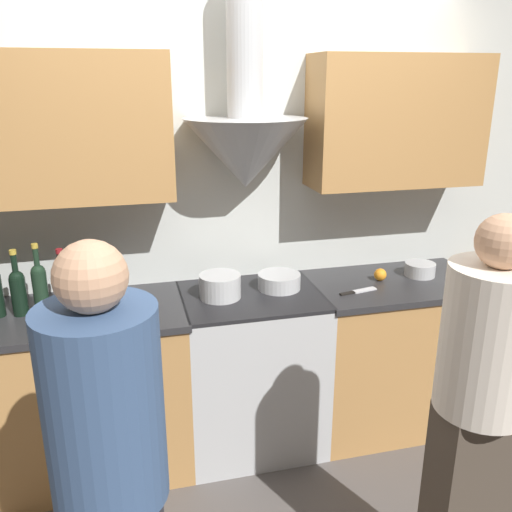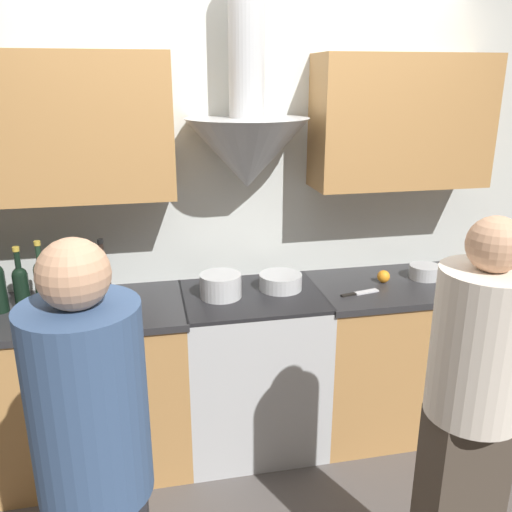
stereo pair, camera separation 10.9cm
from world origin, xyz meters
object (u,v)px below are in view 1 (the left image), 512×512
at_px(stove_range, 252,369).
at_px(wine_bottle_9, 103,281).
at_px(wine_bottle_5, 18,290).
at_px(wine_bottle_6, 40,286).
at_px(orange_fruit, 380,275).
at_px(wine_bottle_7, 63,286).
at_px(mixing_bowl, 279,281).
at_px(person_foreground_right, 478,414).
at_px(person_foreground_left, 111,472).
at_px(wine_bottle_8, 83,285).
at_px(stock_pot, 220,286).
at_px(saucepan, 420,269).

distance_m(stove_range, wine_bottle_9, 0.97).
relative_size(wine_bottle_5, wine_bottle_6, 0.93).
bearing_deg(stove_range, orange_fruit, 1.75).
bearing_deg(wine_bottle_7, wine_bottle_5, -176.44).
bearing_deg(orange_fruit, wine_bottle_7, 179.42).
relative_size(mixing_bowl, person_foreground_right, 0.14).
xyz_separation_m(wine_bottle_9, person_foreground_right, (1.29, -1.25, -0.16)).
bearing_deg(person_foreground_left, person_foreground_right, -1.04).
distance_m(wine_bottle_8, wine_bottle_9, 0.10).
bearing_deg(person_foreground_left, wine_bottle_6, 104.83).
bearing_deg(person_foreground_left, wine_bottle_7, 99.98).
distance_m(stock_pot, person_foreground_left, 1.33).
distance_m(wine_bottle_7, orange_fruit, 1.72).
distance_m(wine_bottle_8, orange_fruit, 1.62).
height_order(wine_bottle_5, mixing_bowl, wine_bottle_5).
distance_m(stock_pot, person_foreground_right, 1.41).
bearing_deg(wine_bottle_8, wine_bottle_6, -177.44).
bearing_deg(wine_bottle_9, saucepan, 0.59).
relative_size(wine_bottle_5, mixing_bowl, 1.42).
relative_size(stove_range, person_foreground_right, 0.57).
bearing_deg(wine_bottle_5, wine_bottle_7, 3.56).
bearing_deg(wine_bottle_6, orange_fruit, 0.15).
height_order(orange_fruit, saucepan, saucepan).
distance_m(stove_range, wine_bottle_5, 1.30).
xyz_separation_m(stove_range, wine_bottle_6, (-1.06, 0.02, 0.60)).
distance_m(wine_bottle_9, stock_pot, 0.60).
bearing_deg(wine_bottle_9, wine_bottle_6, -179.27).
relative_size(wine_bottle_6, stock_pot, 1.63).
relative_size(mixing_bowl, orange_fruit, 3.31).
distance_m(mixing_bowl, orange_fruit, 0.60).
distance_m(wine_bottle_8, stock_pot, 0.69).
relative_size(person_foreground_left, person_foreground_right, 1.00).
bearing_deg(mixing_bowl, stove_range, -164.32).
bearing_deg(mixing_bowl, orange_fruit, -2.31).
xyz_separation_m(wine_bottle_6, stock_pot, (0.89, -0.02, -0.08)).
bearing_deg(wine_bottle_6, wine_bottle_7, 11.98).
relative_size(wine_bottle_8, wine_bottle_9, 0.95).
xyz_separation_m(wine_bottle_9, person_foreground_left, (0.03, -1.22, -0.17)).
bearing_deg(stock_pot, wine_bottle_9, 178.07).
height_order(wine_bottle_5, wine_bottle_8, wine_bottle_5).
xyz_separation_m(wine_bottle_5, wine_bottle_8, (0.30, -0.00, -0.00)).
xyz_separation_m(wine_bottle_6, orange_fruit, (1.82, 0.00, -0.11)).
bearing_deg(wine_bottle_6, person_foreground_left, -75.17).
xyz_separation_m(wine_bottle_6, wine_bottle_8, (0.20, 0.01, -0.02)).
xyz_separation_m(wine_bottle_6, person_foreground_right, (1.58, -1.24, -0.16)).
bearing_deg(stock_pot, stove_range, -0.78).
bearing_deg(wine_bottle_9, orange_fruit, 0.04).
xyz_separation_m(wine_bottle_8, wine_bottle_9, (0.09, -0.01, 0.01)).
bearing_deg(stove_range, person_foreground_left, -121.36).
bearing_deg(person_foreground_left, stove_range, 58.64).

